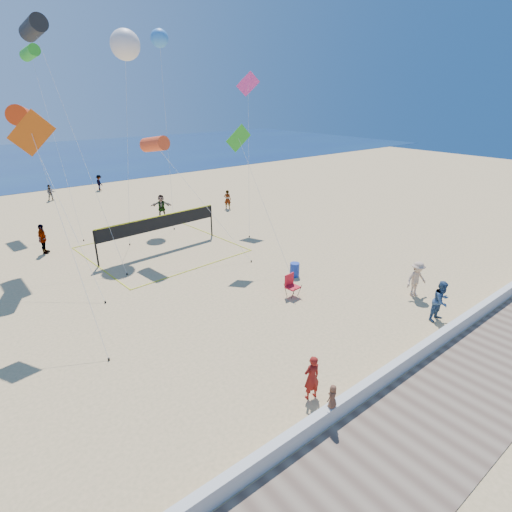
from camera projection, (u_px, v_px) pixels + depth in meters
ground at (313, 347)px, 15.72m from camera, size 120.00×120.00×0.00m
ocean at (16, 161)px, 60.61m from camera, size 140.00×50.00×0.03m
seawall at (378, 381)px, 13.43m from camera, size 32.00×0.30×0.60m
boardwalk at (433, 423)px, 12.09m from camera, size 32.00×3.60×0.03m
woman at (312, 377)px, 12.84m from camera, size 0.65×0.49×1.59m
toddler at (333, 396)px, 11.77m from camera, size 0.38×0.26×0.76m
bystander_a at (441, 301)px, 17.34m from camera, size 0.95×0.76×1.86m
bystander_b at (417, 279)px, 19.47m from camera, size 1.29×0.93×1.81m
far_person_0 at (43, 239)px, 24.77m from camera, size 0.94×1.19×1.89m
far_person_1 at (161, 206)px, 32.45m from camera, size 1.68×1.34×1.79m
far_person_2 at (228, 199)px, 34.69m from camera, size 0.70×0.71×1.65m
far_person_3 at (51, 193)px, 37.41m from camera, size 0.84×0.73×1.50m
far_person_4 at (99, 183)px, 41.50m from camera, size 0.70×1.08×1.58m
camp_chair at (291, 284)px, 19.54m from camera, size 0.66×0.80×1.26m
trash_barrel at (295, 270)px, 21.79m from camera, size 0.67×0.67×0.77m
volleyball_net at (159, 227)px, 25.17m from camera, size 8.92×8.78×2.24m
kite_0 at (22, 118)px, 20.63m from camera, size 1.83×8.30×8.84m
kite_1 at (34, 28)px, 22.72m from camera, size 1.30×9.35×13.47m
kite_2 at (155, 144)px, 23.24m from camera, size 3.72×6.23×7.13m
kite_3 at (35, 143)px, 15.68m from camera, size 1.69×5.65×8.76m
kite_4 at (241, 146)px, 22.26m from camera, size 1.57×4.39×7.78m
kite_5 at (248, 92)px, 29.00m from camera, size 3.96×4.69×10.87m
kite_6 at (125, 45)px, 24.57m from camera, size 3.01×3.01×13.04m
kite_7 at (159, 38)px, 29.40m from camera, size 3.21×5.51×13.80m
kite_8 at (30, 53)px, 28.47m from camera, size 1.11×8.70×12.62m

